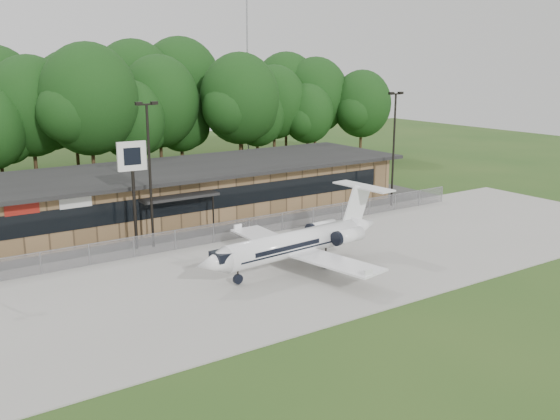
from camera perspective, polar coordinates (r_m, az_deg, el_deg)
ground at (r=34.20m, az=7.56°, el=-8.83°), size 160.00×160.00×0.00m
apron at (r=40.09m, az=-0.05°, el=-5.22°), size 64.00×18.00×0.08m
parking_lot at (r=49.63m, az=-7.51°, el=-1.63°), size 50.00×9.00×0.06m
terminal at (r=53.04m, az=-9.75°, el=1.66°), size 41.00×11.65×4.30m
fence at (r=45.58m, az=-4.99°, el=-1.97°), size 46.00×0.04×1.52m
treeline at (r=69.02m, az=-16.25°, el=8.53°), size 72.00×12.00×15.00m
radio_mast at (r=83.51m, az=-2.99°, el=13.27°), size 0.20×0.20×25.00m
light_pole_mid at (r=43.68m, az=-11.85°, el=4.09°), size 1.55×0.30×10.23m
light_pole_right at (r=56.43m, az=10.38°, el=6.26°), size 1.55×0.30×10.23m
business_jet at (r=39.24m, az=1.75°, el=-3.07°), size 14.32×12.77×4.82m
pole_sign at (r=43.58m, az=-13.34°, el=3.78°), size 2.00×0.37×7.61m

